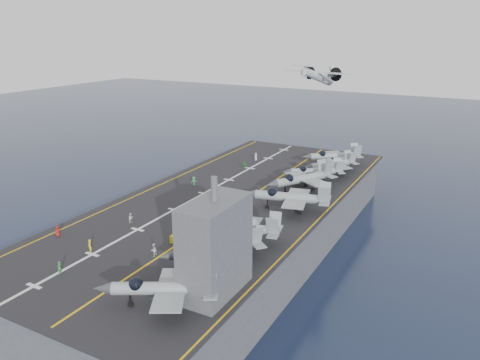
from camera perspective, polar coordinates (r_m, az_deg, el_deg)
The scene contains 28 objects.
ground at distance 94.33m, azimuth -1.17°, elevation -8.20°, with size 500.00×500.00×0.00m, color #142135.
hull at distance 92.24m, azimuth -1.19°, elevation -5.41°, with size 36.00×90.00×10.00m, color #56595E.
flight_deck at distance 90.31m, azimuth -1.21°, elevation -2.38°, with size 38.00×92.00×0.40m, color black.
foul_line at distance 88.87m, azimuth 0.47°, elevation -2.57°, with size 0.35×90.00×0.02m, color gold.
landing_centerline at distance 93.17m, azimuth -4.42°, elevation -1.64°, with size 0.50×90.00×0.02m, color silver.
deck_edge_port at distance 99.28m, azimuth -9.77°, elevation -0.60°, with size 0.25×90.00×0.02m, color gold.
deck_edge_stbd at distance 83.25m, azimuth 9.97°, elevation -4.30°, with size 0.25×90.00×0.02m, color gold.
island_superstructure at distance 56.43m, azimuth -3.06°, elevation -6.87°, with size 5.00×10.00×15.00m, color #56595E, non-canonical shape.
fighter_jet_0 at distance 56.44m, azimuth -9.23°, elevation -12.77°, with size 17.53×15.60×5.08m, color #969DA5, non-canonical shape.
fighter_jet_1 at distance 65.21m, azimuth -2.70°, elevation -8.10°, with size 16.90×17.54×5.10m, color #939CA2, non-canonical shape.
fighter_jet_2 at distance 71.38m, azimuth -0.02°, elevation -5.71°, with size 16.26×12.59×5.04m, color #A0A7B0, non-canonical shape.
fighter_jet_4 at distance 83.73m, azimuth 6.32°, elevation -2.01°, with size 17.82×13.95×5.48m, color #8D929B, non-canonical shape.
fighter_jet_5 at distance 94.49m, azimuth 7.70°, elevation 0.26°, with size 17.13×18.81×5.44m, color gray, non-canonical shape.
fighter_jet_6 at distance 101.27m, azimuth 9.30°, elevation 1.14°, with size 15.90×14.59×4.59m, color #98A0AA, non-canonical shape.
fighter_jet_7 at distance 107.19m, azimuth 11.19°, elevation 1.99°, with size 15.27×16.01×4.64m, color #979FA6, non-canonical shape.
fighter_jet_8 at distance 113.82m, azimuth 11.49°, elevation 2.99°, with size 17.20×16.19×4.98m, color #98A0AA, non-canonical shape.
tow_cart_a at distance 72.63m, azimuth -7.69°, elevation -7.14°, with size 2.03×1.47×1.12m, color gold, non-canonical shape.
tow_cart_b at distance 87.03m, azimuth 0.28°, elevation -2.66°, with size 1.95×1.45×1.06m, color gold, non-canonical shape.
tow_cart_c at distance 103.53m, azimuth 6.34°, elevation 0.65°, with size 2.07×1.49×1.16m, color #D7C60B, non-canonical shape.
crew_0 at distance 79.22m, azimuth -21.34°, elevation -5.83°, with size 1.02×1.23×1.76m, color #B21919.
crew_1 at distance 72.11m, azimuth -17.84°, elevation -7.68°, with size 1.47×1.30×2.05m, color yellow.
crew_2 at distance 80.90m, azimuth -13.15°, elevation -4.53°, with size 0.84×1.14×1.77m, color silver.
crew_3 at distance 97.87m, azimuth -5.64°, elevation -0.13°, with size 1.22×1.35×1.88m, color green.
crew_4 at distance 108.08m, azimuth 0.54°, elevation 1.76°, with size 1.46×1.24×2.06m, color #268C33.
crew_5 at distance 116.18m, azimuth 1.95°, elevation 2.86°, with size 0.78×1.15×1.89m, color silver.
crew_6 at distance 67.57m, azimuth -21.16°, elevation -9.97°, with size 0.88×1.19×1.82m, color green.
crew_7 at distance 68.86m, azimuth -10.48°, elevation -8.38°, with size 0.95×1.27×1.94m, color silver.
transport_plane at distance 141.86m, azimuth 9.44°, elevation 12.31°, with size 25.26×20.08×5.26m, color silver, non-canonical shape.
Camera 1 is at (41.97, -73.56, 41.55)m, focal length 35.00 mm.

